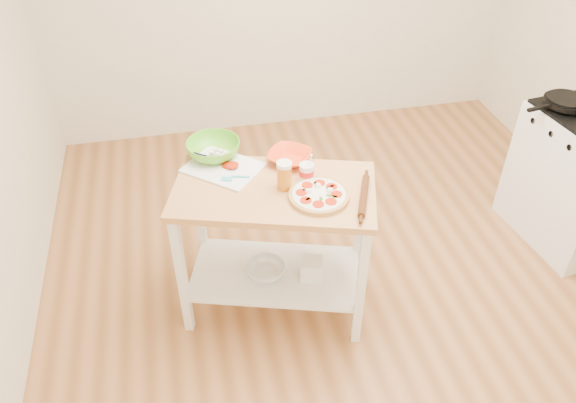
# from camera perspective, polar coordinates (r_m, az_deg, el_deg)

# --- Properties ---
(room_shell) EXTENTS (4.04, 4.54, 2.74)m
(room_shell) POSITION_cam_1_polar(r_m,az_deg,el_deg) (2.85, 9.29, 9.31)
(room_shell) COLOR #AA6E3E
(room_shell) RESTS_ON ground
(prep_island) EXTENTS (1.21, 0.89, 0.90)m
(prep_island) POSITION_cam_1_polar(r_m,az_deg,el_deg) (3.17, -1.37, -2.32)
(prep_island) COLOR tan
(prep_island) RESTS_ON ground
(skillet) EXTENTS (0.45, 0.29, 0.03)m
(skillet) POSITION_cam_1_polar(r_m,az_deg,el_deg) (4.08, 26.38, 9.07)
(skillet) COLOR black
(skillet) RESTS_ON gas_stove
(pizza) EXTENTS (0.32, 0.32, 0.05)m
(pizza) POSITION_cam_1_polar(r_m,az_deg,el_deg) (2.94, 3.15, 0.66)
(pizza) COLOR tan
(pizza) RESTS_ON prep_island
(cutting_board) EXTENTS (0.50, 0.49, 0.04)m
(cutting_board) POSITION_cam_1_polar(r_m,az_deg,el_deg) (3.18, -6.57, 3.52)
(cutting_board) COLOR white
(cutting_board) RESTS_ON prep_island
(spatula) EXTENTS (0.16, 0.05, 0.01)m
(spatula) POSITION_cam_1_polar(r_m,az_deg,el_deg) (3.07, -5.50, 2.42)
(spatula) COLOR #38BFC0
(spatula) RESTS_ON cutting_board
(knife) EXTENTS (0.24, 0.16, 0.01)m
(knife) POSITION_cam_1_polar(r_m,az_deg,el_deg) (3.26, -8.38, 4.53)
(knife) COLOR silver
(knife) RESTS_ON cutting_board
(orange_bowl) EXTENTS (0.33, 0.33, 0.06)m
(orange_bowl) POSITION_cam_1_polar(r_m,az_deg,el_deg) (3.20, 0.16, 4.55)
(orange_bowl) COLOR #FE4A1D
(orange_bowl) RESTS_ON prep_island
(green_bowl) EXTENTS (0.31, 0.31, 0.10)m
(green_bowl) POSITION_cam_1_polar(r_m,az_deg,el_deg) (3.26, -7.59, 5.29)
(green_bowl) COLOR #5EBA25
(green_bowl) RESTS_ON prep_island
(beer_pint) EXTENTS (0.08, 0.08, 0.16)m
(beer_pint) POSITION_cam_1_polar(r_m,az_deg,el_deg) (2.96, -0.38, 2.66)
(beer_pint) COLOR orange
(beer_pint) RESTS_ON prep_island
(yogurt_tub) EXTENTS (0.08, 0.08, 0.17)m
(yogurt_tub) POSITION_cam_1_polar(r_m,az_deg,el_deg) (3.05, 1.89, 3.03)
(yogurt_tub) COLOR white
(yogurt_tub) RESTS_ON prep_island
(rolling_pin) EXTENTS (0.17, 0.33, 0.04)m
(rolling_pin) POSITION_cam_1_polar(r_m,az_deg,el_deg) (2.95, 7.70, 0.55)
(rolling_pin) COLOR #522912
(rolling_pin) RESTS_ON prep_island
(shelf_glass_bowl) EXTENTS (0.27, 0.27, 0.07)m
(shelf_glass_bowl) POSITION_cam_1_polar(r_m,az_deg,el_deg) (3.40, -2.27, -6.99)
(shelf_glass_bowl) COLOR silver
(shelf_glass_bowl) RESTS_ON prep_island
(shelf_bin) EXTENTS (0.16, 0.16, 0.13)m
(shelf_bin) POSITION_cam_1_polar(r_m,az_deg,el_deg) (3.37, 2.43, -6.82)
(shelf_bin) COLOR white
(shelf_bin) RESTS_ON prep_island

